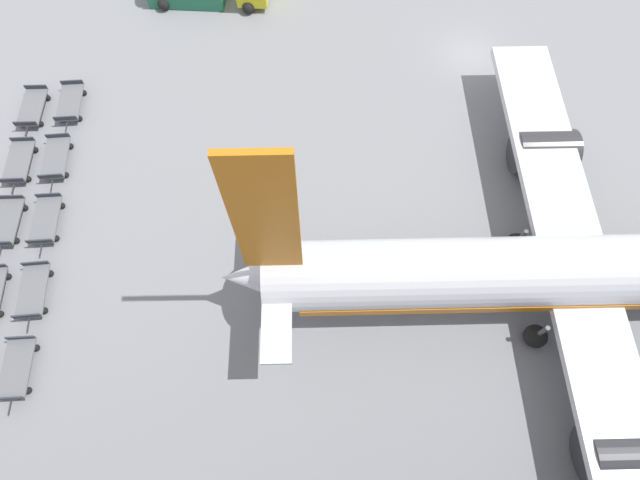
{
  "coord_description": "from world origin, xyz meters",
  "views": [
    {
      "loc": [
        24.93,
        -14.99,
        26.27
      ],
      "look_at": [
        13.54,
        -13.06,
        2.1
      ],
      "focal_mm": 28.0,
      "sensor_mm": 36.0,
      "label": 1
    }
  ],
  "objects_px": {
    "airplane": "(599,271)",
    "baggage_dolly_row_near_col_c": "(7,222)",
    "baggage_dolly_row_mid_a_col_e": "(17,368)",
    "baggage_dolly_row_mid_a_col_d": "(33,291)",
    "baggage_dolly_row_near_col_b": "(19,162)",
    "baggage_dolly_row_mid_a_col_a": "(70,103)",
    "baggage_dolly_row_mid_a_col_c": "(46,220)",
    "baggage_dolly_row_mid_a_col_b": "(56,158)",
    "baggage_dolly_row_near_col_a": "(33,108)"
  },
  "relations": [
    {
      "from": "baggage_dolly_row_mid_a_col_c",
      "to": "airplane",
      "type": "bearing_deg",
      "value": 72.4
    },
    {
      "from": "baggage_dolly_row_mid_a_col_e",
      "to": "baggage_dolly_row_mid_a_col_d",
      "type": "bearing_deg",
      "value": 173.2
    },
    {
      "from": "airplane",
      "to": "baggage_dolly_row_mid_a_col_c",
      "type": "distance_m",
      "value": 30.5
    },
    {
      "from": "airplane",
      "to": "baggage_dolly_row_near_col_b",
      "type": "xyz_separation_m",
      "value": [
        -13.66,
        -30.9,
        -2.43
      ]
    },
    {
      "from": "baggage_dolly_row_mid_a_col_c",
      "to": "baggage_dolly_row_near_col_b",
      "type": "bearing_deg",
      "value": -156.77
    },
    {
      "from": "baggage_dolly_row_near_col_c",
      "to": "baggage_dolly_row_mid_a_col_c",
      "type": "distance_m",
      "value": 2.24
    },
    {
      "from": "airplane",
      "to": "baggage_dolly_row_mid_a_col_b",
      "type": "relative_size",
      "value": 9.99
    },
    {
      "from": "airplane",
      "to": "baggage_dolly_row_mid_a_col_e",
      "type": "distance_m",
      "value": 29.98
    },
    {
      "from": "airplane",
      "to": "baggage_dolly_row_near_col_c",
      "type": "height_order",
      "value": "airplane"
    },
    {
      "from": "baggage_dolly_row_mid_a_col_b",
      "to": "baggage_dolly_row_mid_a_col_d",
      "type": "relative_size",
      "value": 1.0
    },
    {
      "from": "baggage_dolly_row_mid_a_col_b",
      "to": "baggage_dolly_row_mid_a_col_e",
      "type": "distance_m",
      "value": 12.97
    },
    {
      "from": "baggage_dolly_row_mid_a_col_b",
      "to": "airplane",
      "type": "bearing_deg",
      "value": 64.69
    },
    {
      "from": "airplane",
      "to": "baggage_dolly_row_mid_a_col_d",
      "type": "bearing_deg",
      "value": -99.3
    },
    {
      "from": "baggage_dolly_row_mid_a_col_a",
      "to": "baggage_dolly_row_mid_a_col_d",
      "type": "xyz_separation_m",
      "value": [
        13.09,
        -1.4,
        0.0
      ]
    },
    {
      "from": "baggage_dolly_row_near_col_a",
      "to": "baggage_dolly_row_mid_a_col_c",
      "type": "height_order",
      "value": "same"
    },
    {
      "from": "baggage_dolly_row_mid_a_col_b",
      "to": "baggage_dolly_row_mid_a_col_c",
      "type": "xyz_separation_m",
      "value": [
        4.36,
        -0.32,
        0.0
      ]
    },
    {
      "from": "baggage_dolly_row_near_col_c",
      "to": "baggage_dolly_row_mid_a_col_d",
      "type": "xyz_separation_m",
      "value": [
        4.63,
        1.83,
        0.0
      ]
    },
    {
      "from": "baggage_dolly_row_near_col_a",
      "to": "baggage_dolly_row_near_col_b",
      "type": "relative_size",
      "value": 1.0
    },
    {
      "from": "baggage_dolly_row_near_col_c",
      "to": "baggage_dolly_row_mid_a_col_c",
      "type": "height_order",
      "value": "same"
    },
    {
      "from": "airplane",
      "to": "baggage_dolly_row_mid_a_col_d",
      "type": "xyz_separation_m",
      "value": [
        -4.81,
        -29.38,
        -2.43
      ]
    },
    {
      "from": "baggage_dolly_row_mid_a_col_c",
      "to": "baggage_dolly_row_mid_a_col_e",
      "type": "height_order",
      "value": "same"
    },
    {
      "from": "airplane",
      "to": "baggage_dolly_row_near_col_b",
      "type": "distance_m",
      "value": 33.87
    },
    {
      "from": "baggage_dolly_row_near_col_a",
      "to": "baggage_dolly_row_mid_a_col_b",
      "type": "relative_size",
      "value": 1.0
    },
    {
      "from": "baggage_dolly_row_mid_a_col_e",
      "to": "baggage_dolly_row_mid_a_col_a",
      "type": "bearing_deg",
      "value": 173.73
    },
    {
      "from": "baggage_dolly_row_mid_a_col_c",
      "to": "baggage_dolly_row_mid_a_col_e",
      "type": "xyz_separation_m",
      "value": [
        8.55,
        -0.89,
        0.0
      ]
    },
    {
      "from": "airplane",
      "to": "baggage_dolly_row_near_col_a",
      "type": "height_order",
      "value": "airplane"
    },
    {
      "from": "baggage_dolly_row_near_col_a",
      "to": "baggage_dolly_row_mid_a_col_c",
      "type": "xyz_separation_m",
      "value": [
        8.7,
        1.43,
        0.0
      ]
    },
    {
      "from": "airplane",
      "to": "baggage_dolly_row_near_col_a",
      "type": "relative_size",
      "value": 9.94
    },
    {
      "from": "baggage_dolly_row_mid_a_col_c",
      "to": "baggage_dolly_row_mid_a_col_b",
      "type": "bearing_deg",
      "value": 175.78
    },
    {
      "from": "baggage_dolly_row_mid_a_col_d",
      "to": "baggage_dolly_row_mid_a_col_e",
      "type": "distance_m",
      "value": 4.2
    },
    {
      "from": "baggage_dolly_row_mid_a_col_d",
      "to": "baggage_dolly_row_near_col_b",
      "type": "bearing_deg",
      "value": -170.26
    },
    {
      "from": "baggage_dolly_row_near_col_b",
      "to": "baggage_dolly_row_mid_a_col_e",
      "type": "bearing_deg",
      "value": 4.49
    },
    {
      "from": "baggage_dolly_row_mid_a_col_b",
      "to": "baggage_dolly_row_mid_a_col_d",
      "type": "xyz_separation_m",
      "value": [
        8.74,
        -0.72,
        0.0
      ]
    },
    {
      "from": "baggage_dolly_row_mid_a_col_b",
      "to": "baggage_dolly_row_mid_a_col_e",
      "type": "xyz_separation_m",
      "value": [
        12.91,
        -1.22,
        0.0
      ]
    },
    {
      "from": "baggage_dolly_row_near_col_c",
      "to": "baggage_dolly_row_mid_a_col_e",
      "type": "height_order",
      "value": "same"
    },
    {
      "from": "baggage_dolly_row_near_col_b",
      "to": "baggage_dolly_row_near_col_c",
      "type": "relative_size",
      "value": 1.0
    },
    {
      "from": "baggage_dolly_row_near_col_a",
      "to": "baggage_dolly_row_near_col_c",
      "type": "height_order",
      "value": "same"
    },
    {
      "from": "baggage_dolly_row_mid_a_col_a",
      "to": "baggage_dolly_row_mid_a_col_b",
      "type": "xyz_separation_m",
      "value": [
        4.35,
        -0.68,
        0.0
      ]
    },
    {
      "from": "baggage_dolly_row_near_col_b",
      "to": "baggage_dolly_row_mid_a_col_d",
      "type": "bearing_deg",
      "value": 9.74
    },
    {
      "from": "baggage_dolly_row_mid_a_col_a",
      "to": "baggage_dolly_row_mid_a_col_b",
      "type": "distance_m",
      "value": 4.4
    },
    {
      "from": "baggage_dolly_row_near_col_c",
      "to": "baggage_dolly_row_mid_a_col_b",
      "type": "relative_size",
      "value": 1.0
    },
    {
      "from": "baggage_dolly_row_near_col_b",
      "to": "baggage_dolly_row_mid_a_col_c",
      "type": "height_order",
      "value": "same"
    },
    {
      "from": "baggage_dolly_row_mid_a_col_a",
      "to": "baggage_dolly_row_mid_a_col_d",
      "type": "bearing_deg",
      "value": -6.1
    },
    {
      "from": "airplane",
      "to": "baggage_dolly_row_mid_a_col_a",
      "type": "xyz_separation_m",
      "value": [
        -17.9,
        -27.98,
        -2.43
      ]
    },
    {
      "from": "baggage_dolly_row_mid_a_col_a",
      "to": "airplane",
      "type": "bearing_deg",
      "value": 57.39
    },
    {
      "from": "airplane",
      "to": "baggage_dolly_row_mid_a_col_c",
      "type": "relative_size",
      "value": 9.97
    },
    {
      "from": "baggage_dolly_row_near_col_a",
      "to": "airplane",
      "type": "bearing_deg",
      "value": 59.53
    },
    {
      "from": "baggage_dolly_row_near_col_a",
      "to": "baggage_dolly_row_mid_a_col_e",
      "type": "distance_m",
      "value": 17.26
    },
    {
      "from": "baggage_dolly_row_mid_a_col_c",
      "to": "baggage_dolly_row_mid_a_col_a",
      "type": "bearing_deg",
      "value": 173.44
    },
    {
      "from": "airplane",
      "to": "baggage_dolly_row_mid_a_col_b",
      "type": "height_order",
      "value": "airplane"
    }
  ]
}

